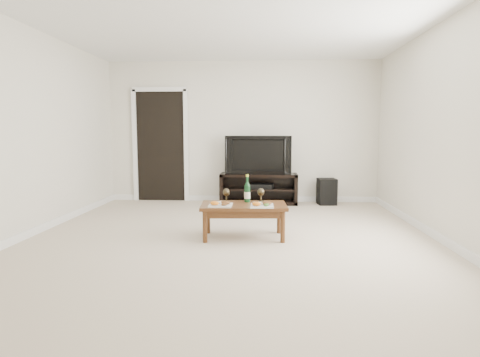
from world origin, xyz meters
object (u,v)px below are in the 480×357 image
television (259,155)px  subwoofer (327,191)px  media_console (259,189)px  coffee_table (244,221)px

television → subwoofer: (1.23, -0.02, -0.66)m
media_console → subwoofer: size_ratio=2.98×
media_console → coffee_table: bearing=-93.5°
media_console → coffee_table: media_console is taller
subwoofer → coffee_table: subwoofer is taller
media_console → television: (0.00, 0.00, 0.62)m
subwoofer → coffee_table: bearing=-126.1°
media_console → television: bearing=0.0°
television → subwoofer: bearing=5.2°
media_console → coffee_table: size_ratio=1.34×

